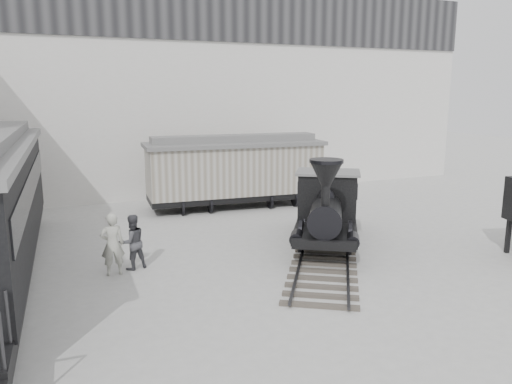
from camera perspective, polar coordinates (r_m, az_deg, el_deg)
name	(u,v)px	position (r m, az deg, el deg)	size (l,w,h in m)	color
ground	(343,285)	(14.83, 9.93, -10.40)	(90.00, 90.00, 0.00)	#9E9E9B
north_wall	(192,90)	(27.52, -7.37, 11.48)	(34.00, 2.51, 11.00)	silver
locomotive	(327,213)	(17.87, 8.09, -2.38)	(6.95, 9.11, 3.37)	#3F3936
boxcar	(235,169)	(23.85, -2.42, 2.59)	(8.67, 3.37, 3.47)	black
visitor_a	(112,244)	(15.67, -16.09, -5.77)	(0.70, 0.46, 1.92)	#AFB0A3
visitor_b	(132,242)	(16.06, -13.96, -5.57)	(0.85, 0.66, 1.75)	#424247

